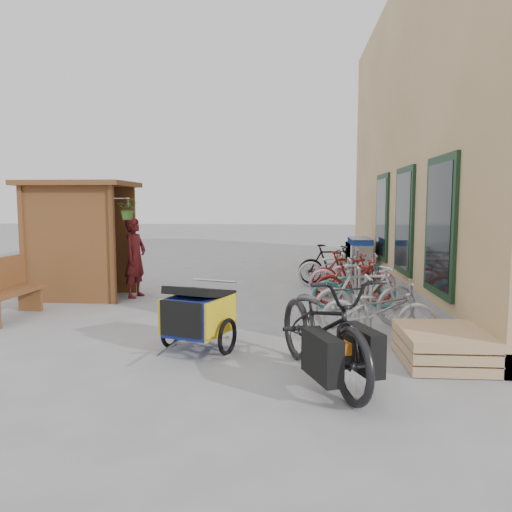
# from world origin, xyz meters

# --- Properties ---
(ground) EXTENTS (80.00, 80.00, 0.00)m
(ground) POSITION_xyz_m (0.00, 0.00, 0.00)
(ground) COLOR #959598
(kiosk) EXTENTS (2.49, 1.65, 2.40)m
(kiosk) POSITION_xyz_m (-3.28, 2.47, 1.55)
(kiosk) COLOR brown
(kiosk) RESTS_ON ground
(bike_rack) EXTENTS (0.05, 5.35, 0.86)m
(bike_rack) POSITION_xyz_m (2.30, 2.40, 0.52)
(bike_rack) COLOR #A5A8AD
(bike_rack) RESTS_ON ground
(pallet_stack) EXTENTS (1.00, 1.20, 0.40)m
(pallet_stack) POSITION_xyz_m (3.00, -1.40, 0.21)
(pallet_stack) COLOR tan
(pallet_stack) RESTS_ON ground
(bench) EXTENTS (0.56, 1.65, 1.04)m
(bench) POSITION_xyz_m (-3.68, 0.48, 0.53)
(bench) COLOR brown
(bench) RESTS_ON ground
(shopping_carts) EXTENTS (0.58, 1.96, 1.04)m
(shopping_carts) POSITION_xyz_m (3.00, 6.46, 0.61)
(shopping_carts) COLOR silver
(shopping_carts) RESTS_ON ground
(child_trailer) EXTENTS (1.03, 1.58, 0.92)m
(child_trailer) POSITION_xyz_m (-0.09, -1.07, 0.51)
(child_trailer) COLOR navy
(child_trailer) RESTS_ON ground
(cargo_bike) EXTENTS (1.55, 2.43, 1.20)m
(cargo_bike) POSITION_xyz_m (1.49, -2.10, 0.59)
(cargo_bike) COLOR black
(cargo_bike) RESTS_ON ground
(person_kiosk) EXTENTS (0.53, 0.68, 1.66)m
(person_kiosk) POSITION_xyz_m (-2.10, 2.60, 0.83)
(person_kiosk) COLOR maroon
(person_kiosk) RESTS_ON ground
(bike_0) EXTENTS (1.70, 0.79, 0.86)m
(bike_0) POSITION_xyz_m (2.40, -0.35, 0.43)
(bike_0) COLOR #AFB0B4
(bike_0) RESTS_ON ground
(bike_1) EXTENTS (1.74, 0.80, 1.01)m
(bike_1) POSITION_xyz_m (2.30, 0.32, 0.51)
(bike_1) COLOR #AFB0B4
(bike_1) RESTS_ON ground
(bike_2) EXTENTS (1.61, 0.68, 0.82)m
(bike_2) POSITION_xyz_m (2.31, 1.75, 0.41)
(bike_2) COLOR #1F7C78
(bike_2) RESTS_ON ground
(bike_3) EXTENTS (1.57, 0.56, 0.92)m
(bike_3) POSITION_xyz_m (2.35, 2.07, 0.46)
(bike_3) COLOR maroon
(bike_3) RESTS_ON ground
(bike_4) EXTENTS (1.82, 0.78, 0.93)m
(bike_4) POSITION_xyz_m (2.40, 2.78, 0.46)
(bike_4) COLOR #D0869B
(bike_4) RESTS_ON ground
(bike_5) EXTENTS (1.61, 0.66, 0.94)m
(bike_5) POSITION_xyz_m (2.33, 3.11, 0.47)
(bike_5) COLOR maroon
(bike_5) RESTS_ON ground
(bike_6) EXTENTS (1.79, 0.69, 0.93)m
(bike_6) POSITION_xyz_m (2.19, 4.14, 0.46)
(bike_6) COLOR #AFB0B4
(bike_6) RESTS_ON ground
(bike_7) EXTENTS (1.69, 0.82, 0.98)m
(bike_7) POSITION_xyz_m (2.10, 4.58, 0.49)
(bike_7) COLOR black
(bike_7) RESTS_ON ground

